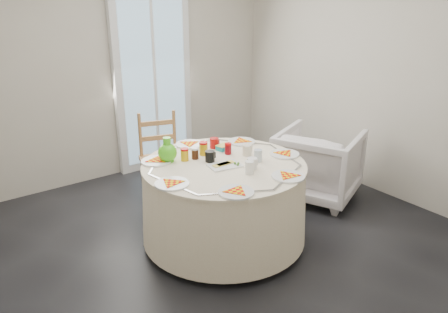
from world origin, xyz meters
TOP-DOWN VIEW (x-y plane):
  - floor at (0.00, 0.00)m, footprint 4.00×4.00m
  - wall_back at (0.00, 2.00)m, footprint 4.00×0.02m
  - wall_right at (2.00, 0.00)m, footprint 0.02×4.00m
  - glass_door at (0.40, 1.95)m, footprint 1.00×0.08m
  - table at (-0.01, -0.01)m, footprint 1.42×1.42m
  - wooden_chair at (-0.05, 1.00)m, footprint 0.52×0.51m
  - armchair at (1.33, 0.10)m, footprint 1.00×1.02m
  - place_settings at (-0.01, -0.01)m, footprint 1.56×1.56m
  - jar_cluster at (-0.04, 0.20)m, footprint 0.45×0.23m
  - butter_tub at (0.19, 0.26)m, footprint 0.14×0.11m
  - green_pitcher at (-0.36, 0.31)m, footprint 0.20×0.20m
  - cheese_platter at (-0.03, -0.06)m, footprint 0.29×0.21m
  - mugs_glasses at (0.11, -0.02)m, footprint 0.69×0.69m

SIDE VIEW (x-z plane):
  - floor at x=0.00m, z-range 0.00..0.00m
  - table at x=-0.01m, z-range 0.02..0.73m
  - armchair at x=1.33m, z-range -0.02..0.80m
  - wooden_chair at x=-0.05m, z-range 0.00..0.94m
  - place_settings at x=-0.01m, z-range 0.76..0.78m
  - cheese_platter at x=-0.03m, z-range 0.75..0.79m
  - butter_tub at x=0.19m, z-range 0.76..0.81m
  - mugs_glasses at x=0.11m, z-range 0.75..0.87m
  - jar_cluster at x=-0.04m, z-range 0.75..0.89m
  - green_pitcher at x=-0.36m, z-range 0.77..0.97m
  - glass_door at x=0.40m, z-range 0.00..2.10m
  - wall_back at x=0.00m, z-range 0.00..2.60m
  - wall_right at x=2.00m, z-range 0.00..2.60m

